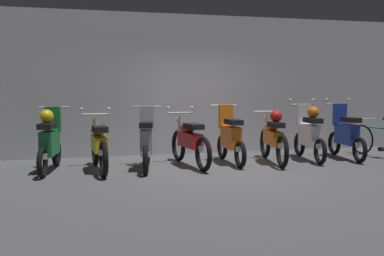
{
  "coord_description": "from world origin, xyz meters",
  "views": [
    {
      "loc": [
        -2.62,
        -7.86,
        1.53
      ],
      "look_at": [
        -0.41,
        0.59,
        0.75
      ],
      "focal_mm": 42.46,
      "sensor_mm": 36.0,
      "label": 1
    }
  ],
  "objects": [
    {
      "name": "ground_plane",
      "position": [
        0.0,
        0.0,
        0.0
      ],
      "size": [
        80.0,
        80.0,
        0.0
      ],
      "primitive_type": "plane",
      "color": "#4C4C4F"
    },
    {
      "name": "back_wall",
      "position": [
        0.0,
        2.42,
        1.59
      ],
      "size": [
        16.0,
        0.3,
        3.19
      ],
      "primitive_type": "cube",
      "color": "#ADADB2",
      "rests_on": "ground"
    },
    {
      "name": "motorbike_slot_0",
      "position": [
        -3.05,
        0.7,
        0.57
      ],
      "size": [
        0.56,
        1.67,
        1.18
      ],
      "color": "black",
      "rests_on": "ground"
    },
    {
      "name": "motorbike_slot_1",
      "position": [
        -2.18,
        0.56,
        0.49
      ],
      "size": [
        0.59,
        1.95,
        1.15
      ],
      "color": "black",
      "rests_on": "ground"
    },
    {
      "name": "motorbike_slot_2",
      "position": [
        -1.3,
        0.54,
        0.52
      ],
      "size": [
        0.57,
        1.67,
        1.18
      ],
      "color": "black",
      "rests_on": "ground"
    },
    {
      "name": "motorbike_slot_3",
      "position": [
        -0.44,
        0.66,
        0.49
      ],
      "size": [
        0.59,
        1.95,
        1.15
      ],
      "color": "black",
      "rests_on": "ground"
    },
    {
      "name": "motorbike_slot_4",
      "position": [
        0.44,
        0.76,
        0.52
      ],
      "size": [
        0.56,
        1.68,
        1.18
      ],
      "color": "black",
      "rests_on": "ground"
    },
    {
      "name": "motorbike_slot_5",
      "position": [
        1.31,
        0.61,
        0.53
      ],
      "size": [
        0.57,
        1.94,
        1.08
      ],
      "color": "black",
      "rests_on": "ground"
    },
    {
      "name": "motorbike_slot_6",
      "position": [
        2.18,
        0.72,
        0.57
      ],
      "size": [
        0.59,
        1.68,
        1.29
      ],
      "color": "black",
      "rests_on": "ground"
    },
    {
      "name": "motorbike_slot_7",
      "position": [
        3.06,
        0.72,
        0.53
      ],
      "size": [
        0.59,
        1.68,
        1.29
      ],
      "color": "black",
      "rests_on": "ground"
    },
    {
      "name": "bicycle",
      "position": [
        3.89,
        0.68,
        0.36
      ],
      "size": [
        0.5,
        1.71,
        0.89
      ],
      "color": "black",
      "rests_on": "ground"
    }
  ]
}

